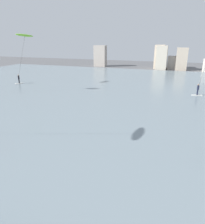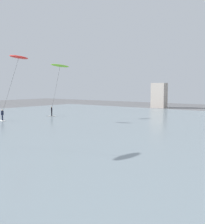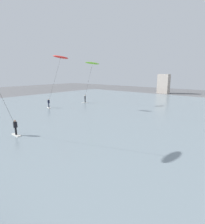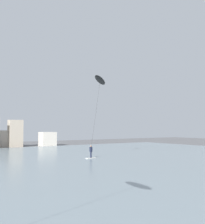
% 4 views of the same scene
% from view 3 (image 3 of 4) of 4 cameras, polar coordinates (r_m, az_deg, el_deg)
% --- Properties ---
extents(water_bay, '(84.00, 52.00, 0.10)m').
position_cam_3_polar(water_bay, '(29.85, 23.10, -1.59)').
color(water_bay, gray).
rests_on(water_bay, ground).
extents(kitesurfer_lime, '(4.49, 2.97, 8.55)m').
position_cam_3_polar(kitesurfer_lime, '(38.07, -3.41, 13.31)').
color(kitesurfer_lime, silver).
rests_on(kitesurfer_lime, water_bay).
extents(kitesurfer_red, '(4.87, 2.69, 9.50)m').
position_cam_3_polar(kitesurfer_red, '(34.32, -13.02, 14.48)').
color(kitesurfer_red, silver).
rests_on(kitesurfer_red, water_bay).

